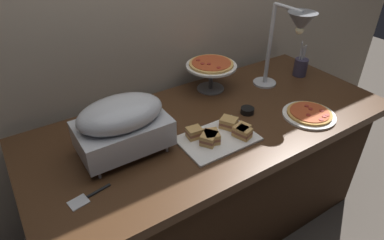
{
  "coord_description": "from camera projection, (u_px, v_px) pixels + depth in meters",
  "views": [
    {
      "loc": [
        -0.86,
        -1.13,
        1.71
      ],
      "look_at": [
        -0.13,
        0.0,
        0.81
      ],
      "focal_mm": 31.01,
      "sensor_mm": 36.0,
      "label": 1
    }
  ],
  "objects": [
    {
      "name": "ground_plane",
      "position": [
        209.0,
        218.0,
        2.13
      ],
      "size": [
        8.0,
        8.0,
        0.0
      ],
      "primitive_type": "plane",
      "color": "#4C443D"
    },
    {
      "name": "back_wall",
      "position": [
        163.0,
        10.0,
        1.81
      ],
      "size": [
        4.4,
        0.04,
        2.4
      ],
      "primitive_type": "cube",
      "color": "tan",
      "rests_on": "ground_plane"
    },
    {
      "name": "buffet_table",
      "position": [
        211.0,
        174.0,
        1.91
      ],
      "size": [
        1.9,
        0.84,
        0.76
      ],
      "color": "#422816",
      "rests_on": "ground_plane"
    },
    {
      "name": "chafing_dish",
      "position": [
        122.0,
        124.0,
        1.41
      ],
      "size": [
        0.39,
        0.25,
        0.27
      ],
      "color": "#B7BABF",
      "rests_on": "buffet_table"
    },
    {
      "name": "heat_lamp",
      "position": [
        294.0,
        30.0,
        1.72
      ],
      "size": [
        0.15,
        0.34,
        0.49
      ],
      "color": "#B7BABF",
      "rests_on": "buffet_table"
    },
    {
      "name": "pizza_plate_front",
      "position": [
        309.0,
        114.0,
        1.73
      ],
      "size": [
        0.27,
        0.27,
        0.03
      ],
      "color": "white",
      "rests_on": "buffet_table"
    },
    {
      "name": "pizza_plate_center",
      "position": [
        211.0,
        67.0,
        1.9
      ],
      "size": [
        0.29,
        0.29,
        0.18
      ],
      "color": "#595B60",
      "rests_on": "buffet_table"
    },
    {
      "name": "sandwich_platter",
      "position": [
        220.0,
        135.0,
        1.56
      ],
      "size": [
        0.36,
        0.24,
        0.06
      ],
      "color": "white",
      "rests_on": "buffet_table"
    },
    {
      "name": "sauce_cup_near",
      "position": [
        247.0,
        110.0,
        1.75
      ],
      "size": [
        0.07,
        0.07,
        0.03
      ],
      "color": "black",
      "rests_on": "buffet_table"
    },
    {
      "name": "utensil_holder",
      "position": [
        301.0,
        67.0,
        2.11
      ],
      "size": [
        0.08,
        0.08,
        0.23
      ],
      "color": "#383347",
      "rests_on": "buffet_table"
    },
    {
      "name": "serving_spatula",
      "position": [
        88.0,
        197.0,
        1.26
      ],
      "size": [
        0.17,
        0.07,
        0.01
      ],
      "color": "#B7BABF",
      "rests_on": "buffet_table"
    }
  ]
}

